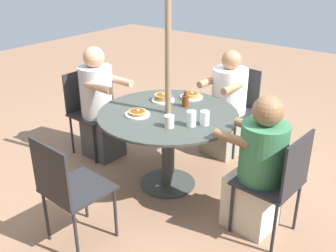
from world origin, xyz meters
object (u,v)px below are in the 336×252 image
object	(u,v)px
drinking_glass_b	(191,119)
pancake_plate_c	(137,113)
diner_north	(258,171)
patio_chair_south	(89,107)
patio_table	(168,129)
patio_chair_north	(279,179)
diner_east	(227,108)
diner_south	(99,108)
patio_chair_east	(236,103)
syrup_bottle	(185,100)
pancake_plate_a	(163,98)
patio_chair_west	(68,186)
pancake_plate_b	(191,96)
drinking_glass_a	(205,118)
coffee_cup	(169,121)

from	to	relation	value
drinking_glass_b	pancake_plate_c	bearing A→B (deg)	11.83
diner_north	patio_chair_south	world-z (taller)	diner_north
diner_north	patio_table	bearing A→B (deg)	90.00
patio_chair_north	diner_east	size ratio (longest dim) A/B	0.79
diner_south	drinking_glass_b	world-z (taller)	diner_south
patio_chair_east	patio_chair_north	bearing A→B (deg)	135.32
drinking_glass_b	syrup_bottle	bearing A→B (deg)	-47.72
patio_table	patio_chair_south	distance (m)	1.08
diner_east	pancake_plate_a	bearing A→B (deg)	72.32
patio_chair_south	diner_south	xyz separation A→B (m)	(-0.17, 0.00, 0.03)
diner_east	patio_chair_west	distance (m)	1.98
pancake_plate_c	diner_east	bearing A→B (deg)	-102.61
diner_south	pancake_plate_b	distance (m)	0.96
pancake_plate_a	drinking_glass_a	distance (m)	0.64
patio_table	pancake_plate_a	bearing A→B (deg)	-43.10
pancake_plate_a	pancake_plate_c	distance (m)	0.40
diner_north	pancake_plate_a	world-z (taller)	diner_north
diner_north	patio_chair_north	bearing A→B (deg)	-90.00
patio_chair_south	pancake_plate_a	world-z (taller)	patio_chair_south
patio_chair_east	drinking_glass_a	distance (m)	1.16
pancake_plate_b	drinking_glass_b	world-z (taller)	drinking_glass_b
pancake_plate_b	drinking_glass_a	bearing A→B (deg)	134.63
diner_south	coffee_cup	size ratio (longest dim) A/B	11.86
patio_table	pancake_plate_a	world-z (taller)	pancake_plate_a
patio_table	patio_chair_east	distance (m)	1.08
diner_north	diner_south	bearing A→B (deg)	91.26
syrup_bottle	patio_chair_east	bearing A→B (deg)	-93.96
drinking_glass_b	diner_south	bearing A→B (deg)	-5.76
diner_south	syrup_bottle	size ratio (longest dim) A/B	7.99
pancake_plate_a	pancake_plate_b	world-z (taller)	pancake_plate_a
diner_east	patio_chair_east	bearing A→B (deg)	-90.00
patio_table	drinking_glass_b	size ratio (longest dim) A/B	9.67
diner_east	coffee_cup	distance (m)	1.16
drinking_glass_a	patio_chair_south	bearing A→B (deg)	-1.66
coffee_cup	drinking_glass_a	xyz separation A→B (m)	(-0.20, -0.21, 0.01)
patio_chair_south	patio_chair_west	world-z (taller)	same
pancake_plate_a	pancake_plate_c	size ratio (longest dim) A/B	1.00
pancake_plate_c	syrup_bottle	world-z (taller)	syrup_bottle
drinking_glass_b	coffee_cup	bearing A→B (deg)	45.77
patio_chair_east	pancake_plate_b	world-z (taller)	patio_chair_east
patio_table	patio_chair_west	world-z (taller)	patio_chair_west
diner_east	pancake_plate_c	bearing A→B (deg)	82.04
pancake_plate_c	patio_chair_west	bearing A→B (deg)	97.89
patio_chair_east	patio_table	bearing A→B (deg)	90.00
pancake_plate_a	drinking_glass_a	bearing A→B (deg)	160.27
patio_chair_south	drinking_glass_a	world-z (taller)	patio_chair_south
diner_south	patio_chair_north	bearing A→B (deg)	88.63
patio_table	pancake_plate_b	size ratio (longest dim) A/B	5.74
diner_south	drinking_glass_b	xyz separation A→B (m)	(-1.22, 0.12, 0.25)
patio_chair_south	patio_chair_west	bearing A→B (deg)	44.35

